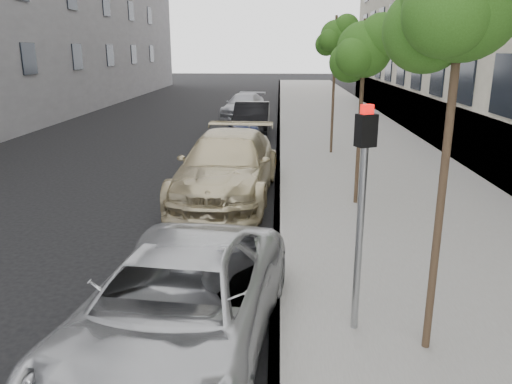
# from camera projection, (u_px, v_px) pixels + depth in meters

# --- Properties ---
(sidewalk) EXTENTS (6.40, 72.00, 0.14)m
(sidewalk) POSITION_uv_depth(u_px,v_px,m) (334.00, 120.00, 28.25)
(sidewalk) COLOR gray
(sidewalk) RESTS_ON ground
(curb) EXTENTS (0.15, 72.00, 0.14)m
(curb) POSITION_uv_depth(u_px,v_px,m) (279.00, 120.00, 28.39)
(curb) COLOR #9E9B93
(curb) RESTS_ON ground
(tree_near) EXTENTS (1.69, 1.49, 5.18)m
(tree_near) POSITION_uv_depth(u_px,v_px,m) (465.00, 1.00, 5.48)
(tree_near) COLOR #38281C
(tree_near) RESTS_ON sidewalk
(tree_mid) EXTENTS (1.68, 1.48, 4.65)m
(tree_mid) POSITION_uv_depth(u_px,v_px,m) (365.00, 50.00, 11.87)
(tree_mid) COLOR #38281C
(tree_mid) RESTS_ON sidewalk
(tree_far) EXTENTS (1.51, 1.31, 5.03)m
(tree_far) POSITION_uv_depth(u_px,v_px,m) (336.00, 36.00, 17.98)
(tree_far) COLOR #38281C
(tree_far) RESTS_ON sidewalk
(signal_pole) EXTENTS (0.29, 0.26, 3.16)m
(signal_pole) POSITION_uv_depth(u_px,v_px,m) (362.00, 195.00, 6.60)
(signal_pole) COLOR #939699
(signal_pole) RESTS_ON sidewalk
(minivan) EXTENTS (2.97, 5.48, 1.46)m
(minivan) POSITION_uv_depth(u_px,v_px,m) (177.00, 307.00, 6.50)
(minivan) COLOR #B8BABE
(minivan) RESTS_ON ground
(suv) EXTENTS (2.81, 6.19, 1.76)m
(suv) POSITION_uv_depth(u_px,v_px,m) (227.00, 166.00, 13.67)
(suv) COLOR #C4B58C
(suv) RESTS_ON ground
(sedan_blue) EXTENTS (2.11, 3.96, 1.28)m
(sedan_blue) POSITION_uv_depth(u_px,v_px,m) (245.00, 139.00, 19.02)
(sedan_blue) COLOR #101837
(sedan_blue) RESTS_ON ground
(sedan_black) EXTENTS (1.64, 4.65, 1.53)m
(sedan_black) POSITION_uv_depth(u_px,v_px,m) (252.00, 119.00, 23.59)
(sedan_black) COLOR black
(sedan_black) RESTS_ON ground
(sedan_rear) EXTENTS (2.75, 5.08, 1.40)m
(sedan_rear) POSITION_uv_depth(u_px,v_px,m) (244.00, 106.00, 29.65)
(sedan_rear) COLOR #A4A6AC
(sedan_rear) RESTS_ON ground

